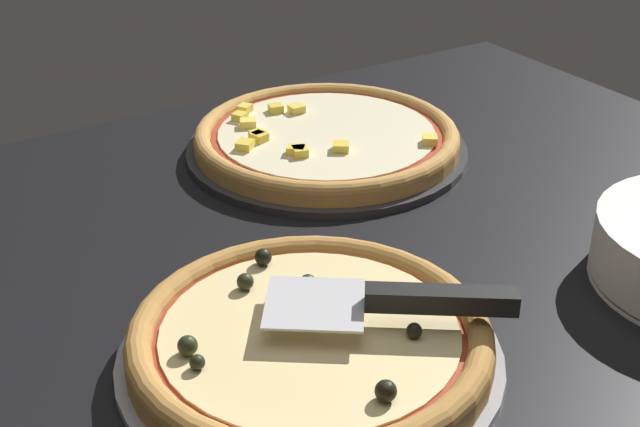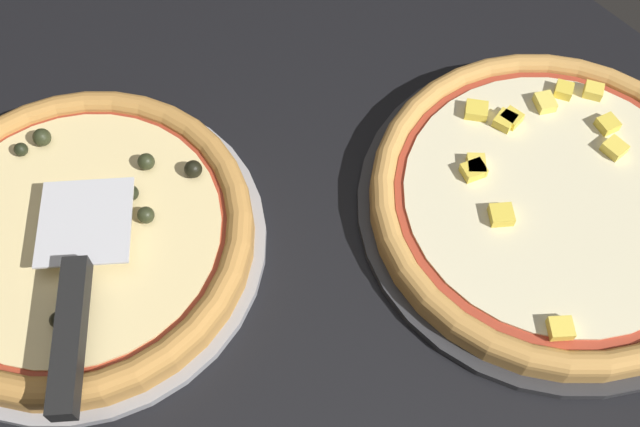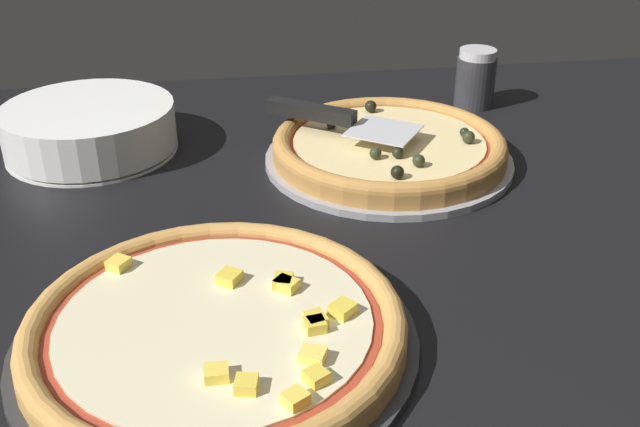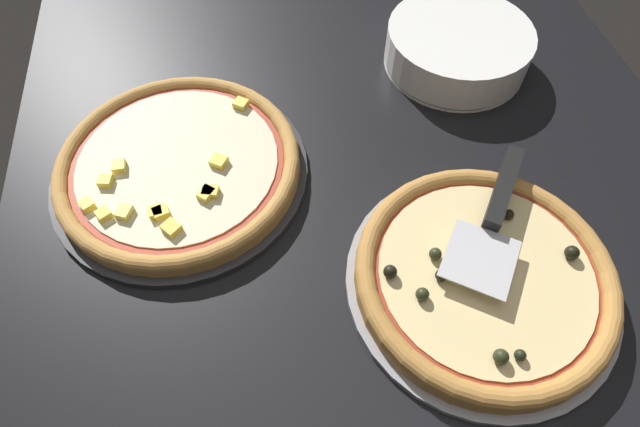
{
  "view_description": "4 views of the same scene",
  "coord_description": "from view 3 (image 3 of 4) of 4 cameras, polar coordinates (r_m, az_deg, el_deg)",
  "views": [
    {
      "loc": [
        -38.39,
        -66.92,
        50.67
      ],
      "look_at": [
        8.03,
        7.59,
        3.0
      ],
      "focal_mm": 50.0,
      "sensor_mm": 36.0,
      "label": 1
    },
    {
      "loc": [
        35.72,
        -15.05,
        64.16
      ],
      "look_at": [
        8.03,
        7.59,
        3.0
      ],
      "focal_mm": 42.0,
      "sensor_mm": 36.0,
      "label": 2
    },
    {
      "loc": [
        19.88,
        83.37,
        45.02
      ],
      "look_at": [
        8.03,
        7.59,
        3.0
      ],
      "focal_mm": 42.0,
      "sensor_mm": 36.0,
      "label": 3
    },
    {
      "loc": [
        -28.84,
        14.45,
        59.68
      ],
      "look_at": [
        8.03,
        7.59,
        3.0
      ],
      "focal_mm": 28.0,
      "sensor_mm": 36.0,
      "label": 4
    }
  ],
  "objects": [
    {
      "name": "pizza_front",
      "position": [
        1.07,
        5.28,
        5.17
      ],
      "size": [
        33.05,
        33.05,
        4.3
      ],
      "color": "#B77F3D",
      "rests_on": "pizza_pan_front"
    },
    {
      "name": "pizza_pan_back",
      "position": [
        0.72,
        -7.87,
        -9.65
      ],
      "size": [
        38.14,
        38.14,
        1.0
      ],
      "primitive_type": "cylinder",
      "color": "#2D2D30",
      "rests_on": "ground_plane"
    },
    {
      "name": "parmesan_shaker",
      "position": [
        1.3,
        11.76,
        10.05
      ],
      "size": [
        6.61,
        6.61,
        9.72
      ],
      "color": "#333338",
      "rests_on": "ground_plane"
    },
    {
      "name": "pizza_pan_front",
      "position": [
        1.07,
        5.22,
        4.12
      ],
      "size": [
        35.16,
        35.16,
        1.0
      ],
      "primitive_type": "cylinder",
      "color": "#939399",
      "rests_on": "ground_plane"
    },
    {
      "name": "ground_plane",
      "position": [
        0.98,
        3.97,
        -0.01
      ],
      "size": [
        145.12,
        105.4,
        3.6
      ],
      "primitive_type": "cube",
      "color": "black"
    },
    {
      "name": "pizza_back",
      "position": [
        0.71,
        -7.94,
        -8.44
      ],
      "size": [
        35.85,
        35.85,
        3.18
      ],
      "color": "#C68E47",
      "rests_on": "pizza_pan_back"
    },
    {
      "name": "plate_stack",
      "position": [
        1.15,
        -17.13,
        6.19
      ],
      "size": [
        24.77,
        24.77,
        7.0
      ],
      "color": "white",
      "rests_on": "ground_plane"
    },
    {
      "name": "serving_spatula",
      "position": [
        1.07,
        0.56,
        7.46
      ],
      "size": [
        21.45,
        17.32,
        2.0
      ],
      "color": "silver",
      "rests_on": "pizza_front"
    }
  ]
}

